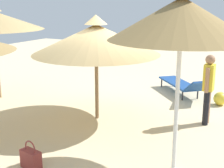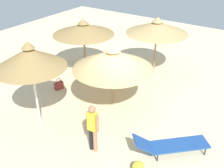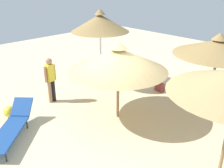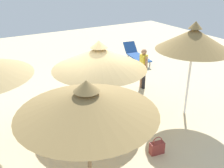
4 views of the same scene
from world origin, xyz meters
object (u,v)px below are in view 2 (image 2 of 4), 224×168
Objects in this scene: parasol_umbrella_near_left at (113,60)px; handbag at (59,85)px; parasol_umbrella_far_right at (157,27)px; lounge_chair_edge at (170,145)px; person_standing_far_left at (93,126)px; beach_ball at (138,167)px; parasol_umbrella_near_right at (83,29)px; parasol_umbrella_back at (30,58)px.

parasol_umbrella_near_left reaches higher than handbag.
parasol_umbrella_far_right reaches higher than lounge_chair_edge.
lounge_chair_edge is 1.27× the size of person_standing_far_left.
parasol_umbrella_near_left is at bearing 156.75° from lounge_chair_edge.
beach_ball is (5.08, -2.14, 0.00)m from handbag.
handbag is (-3.50, 2.12, -0.73)m from person_standing_far_left.
parasol_umbrella_near_left is at bearing -31.87° from parasol_umbrella_near_right.
parasol_umbrella_near_left reaches higher than lounge_chair_edge.
parasol_umbrella_far_right is at bearing 98.06° from person_standing_far_left.
lounge_chair_edge is (5.64, -2.95, -1.76)m from parasol_umbrella_near_right.
parasol_umbrella_near_left is 3.24m from parasol_umbrella_near_right.
handbag is at bearing -126.12° from parasol_umbrella_far_right.
lounge_chair_edge is at bearing 29.93° from person_standing_far_left.
beach_ball is (2.40, -5.81, -2.06)m from parasol_umbrella_far_right.
parasol_umbrella_near_left is 2.75m from person_standing_far_left.
parasol_umbrella_near_left is 0.97× the size of parasol_umbrella_back.
parasol_umbrella_back reaches higher than parasol_umbrella_near_left.
parasol_umbrella_back is 5.00m from lounge_chair_edge.
lounge_chair_edge is (2.90, -1.25, -1.57)m from parasol_umbrella_near_left.
parasol_umbrella_near_left is at bearing -91.32° from parasol_umbrella_far_right.
parasol_umbrella_near_left is 1.44× the size of lounge_chair_edge.
parasol_umbrella_far_right is 0.99× the size of parasol_umbrella_near_right.
parasol_umbrella_far_right is at bearing 121.30° from lounge_chair_edge.
parasol_umbrella_far_right is 6.00m from person_standing_far_left.
handbag is at bearing 118.43° from parasol_umbrella_back.
parasol_umbrella_far_right is 1.72× the size of person_standing_far_left.
lounge_chair_edge is 2.38m from person_standing_far_left.
parasol_umbrella_far_right is 1.35× the size of lounge_chair_edge.
parasol_umbrella_near_right is at bearing 148.13° from parasol_umbrella_near_left.
parasol_umbrella_far_right is 5.75m from lounge_chair_edge.
person_standing_far_left is (0.90, -2.40, -1.01)m from parasol_umbrella_near_left.
handbag is (-1.15, 2.13, -2.34)m from parasol_umbrella_back.
parasol_umbrella_far_right reaches higher than beach_ball.
parasol_umbrella_far_right is 5.00m from handbag.
beach_ball is (3.93, -0.01, -2.33)m from parasol_umbrella_back.
parasol_umbrella_near_left is 8.19× the size of beach_ball.
parasol_umbrella_far_right is (0.08, 3.40, 0.32)m from parasol_umbrella_near_left.
beach_ball is at bearing -67.58° from parasol_umbrella_far_right.
parasol_umbrella_far_right is 5.48× the size of handbag.
parasol_umbrella_back is (-1.45, -2.41, 0.59)m from parasol_umbrella_near_left.
handbag is 1.41× the size of beach_ball.
beach_ball is (1.58, -0.02, -0.73)m from person_standing_far_left.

